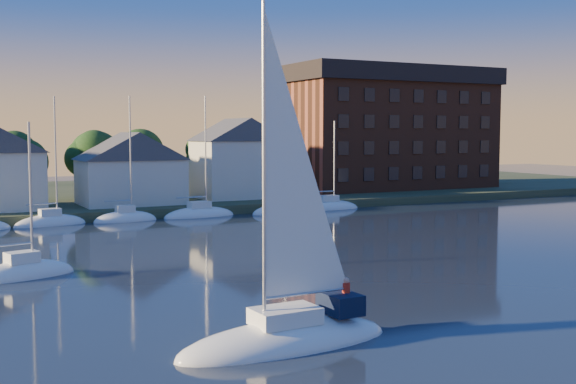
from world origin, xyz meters
TOP-DOWN VIEW (x-y plane):
  - shoreline_land at (0.00, 75.00)m, footprint 160.00×50.00m
  - wooden_dock at (0.00, 52.00)m, footprint 120.00×3.00m
  - clubhouse_centre at (-6.00, 57.00)m, footprint 11.55×8.40m
  - clubhouse_east at (8.00, 59.00)m, footprint 10.50×8.40m
  - condo_block at (34.00, 64.95)m, footprint 31.00×17.00m
  - tree_line at (2.00, 63.00)m, footprint 93.40×5.40m
  - moored_fleet at (-12.00, 49.00)m, footprint 63.50×2.40m
  - hero_sailboat at (-13.40, 3.58)m, footprint 10.21×3.71m
  - drifting_sailboat_left at (-21.66, 23.92)m, footprint 7.19×4.11m

SIDE VIEW (x-z plane):
  - shoreline_land at x=0.00m, z-range -1.00..1.00m
  - wooden_dock at x=0.00m, z-range -0.50..0.50m
  - drifting_sailboat_left at x=-21.66m, z-range -5.32..5.51m
  - moored_fleet at x=-12.00m, z-range -5.93..6.12m
  - hero_sailboat at x=-13.40m, z-range -7.10..8.37m
  - clubhouse_centre at x=-6.00m, z-range 1.09..9.17m
  - clubhouse_east at x=8.00m, z-range 1.10..10.90m
  - tree_line at x=2.00m, z-range 2.73..11.63m
  - condo_block at x=34.00m, z-range 1.09..18.49m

